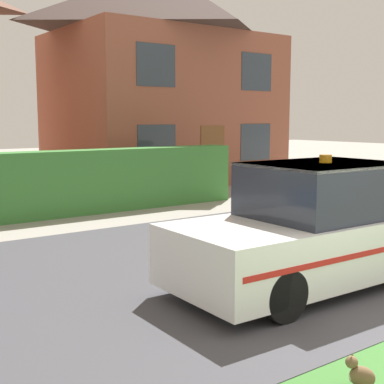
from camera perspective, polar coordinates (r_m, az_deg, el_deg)
road_strip at (r=8.66m, az=1.33°, el=-7.71°), size 28.00×6.99×0.01m
garden_hedge at (r=13.47m, az=-11.01°, el=1.10°), size 8.43×0.71×1.57m
police_car at (r=7.66m, az=13.03°, el=-3.85°), size 4.23×1.84×1.82m
cat at (r=5.13m, az=17.47°, el=-18.08°), size 0.24×0.33×0.28m
house_right at (r=20.45m, az=-3.15°, el=12.35°), size 7.98×6.04×7.74m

